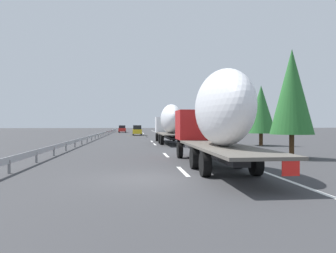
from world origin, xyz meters
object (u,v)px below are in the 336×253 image
(car_yellow_coupe, at_px, (137,130))
(car_red_compact, at_px, (122,129))
(truck_trailing, at_px, (216,116))
(truck_lead, at_px, (170,122))
(road_sign, at_px, (177,124))

(car_yellow_coupe, relative_size, car_red_compact, 1.02)
(car_red_compact, bearing_deg, truck_trailing, -174.20)
(truck_lead, distance_m, car_red_compact, 48.63)
(truck_lead, distance_m, car_yellow_coupe, 27.74)
(truck_trailing, height_order, car_yellow_coupe, truck_trailing)
(car_yellow_coupe, distance_m, road_sign, 12.43)
(truck_lead, bearing_deg, truck_trailing, 180.00)
(truck_lead, height_order, car_yellow_coupe, truck_lead)
(car_yellow_coupe, height_order, road_sign, road_sign)
(car_red_compact, height_order, road_sign, road_sign)
(car_yellow_coupe, bearing_deg, road_sign, -148.33)
(truck_trailing, distance_m, car_yellow_coupe, 48.54)
(car_yellow_coupe, height_order, car_red_compact, car_yellow_coupe)
(truck_trailing, relative_size, car_yellow_coupe, 3.07)
(road_sign, bearing_deg, car_yellow_coupe, 31.67)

